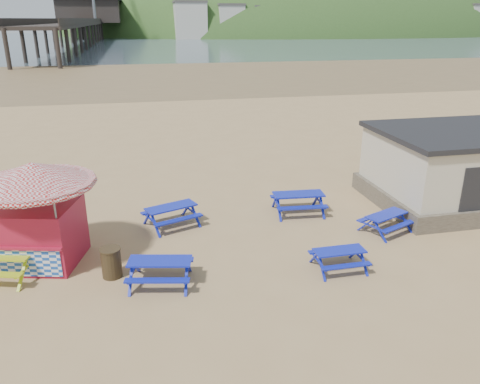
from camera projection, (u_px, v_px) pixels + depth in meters
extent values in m
plane|color=tan|center=(224.00, 233.00, 17.20)|extent=(400.00, 400.00, 0.00)
plane|color=olive|center=(155.00, 73.00, 67.57)|extent=(400.00, 400.00, 0.00)
plane|color=#495B68|center=(141.00, 40.00, 172.90)|extent=(400.00, 400.00, 0.00)
cube|color=#152DB7|center=(171.00, 207.00, 17.57)|extent=(2.04, 1.36, 0.05)
cube|color=#152DB7|center=(164.00, 209.00, 18.17)|extent=(1.87, 0.92, 0.05)
cube|color=#152DB7|center=(179.00, 220.00, 17.18)|extent=(1.87, 0.92, 0.05)
cube|color=#152DB7|center=(299.00, 194.00, 18.72)|extent=(2.07, 0.94, 0.06)
cube|color=#152DB7|center=(294.00, 196.00, 19.45)|extent=(2.03, 0.44, 0.06)
cube|color=#152DB7|center=(303.00, 208.00, 18.20)|extent=(2.03, 0.44, 0.06)
cube|color=#152DB7|center=(160.00, 261.00, 13.69)|extent=(1.96, 1.09, 0.05)
cube|color=#152DB7|center=(163.00, 260.00, 14.37)|extent=(1.86, 0.64, 0.05)
cube|color=#152DB7|center=(157.00, 281.00, 13.21)|extent=(1.86, 0.64, 0.05)
cube|color=#152DB7|center=(340.00, 251.00, 14.52)|extent=(1.60, 0.64, 0.04)
cube|color=#152DB7|center=(332.00, 250.00, 15.09)|extent=(1.60, 0.24, 0.04)
cube|color=#152DB7|center=(346.00, 266.00, 14.12)|extent=(1.60, 0.24, 0.04)
cube|color=#152DB7|center=(387.00, 215.00, 17.11)|extent=(1.80, 1.25, 0.05)
cube|color=#152DB7|center=(374.00, 216.00, 17.62)|extent=(1.63, 0.86, 0.05)
cube|color=#152DB7|center=(398.00, 226.00, 16.77)|extent=(1.63, 0.86, 0.05)
cube|color=#94C513|center=(0.00, 254.00, 14.00)|extent=(2.07, 1.27, 0.05)
cube|color=#94C513|center=(13.00, 253.00, 14.71)|extent=(1.93, 0.81, 0.05)
cube|color=maroon|center=(42.00, 234.00, 14.88)|extent=(2.64, 2.64, 1.97)
cube|color=maroon|center=(26.00, 249.00, 13.80)|extent=(2.13, 0.63, 0.08)
cube|color=#194CB2|center=(29.00, 263.00, 14.00)|extent=(1.92, 0.52, 0.89)
cone|color=silver|center=(33.00, 173.00, 14.17)|extent=(4.56, 4.56, 0.69)
cylinder|color=silver|center=(34.00, 184.00, 14.29)|extent=(4.44, 4.44, 0.18)
cylinder|color=#3E331B|center=(111.00, 263.00, 14.17)|extent=(0.60, 0.60, 0.91)
cylinder|color=#3E331B|center=(110.00, 249.00, 14.01)|extent=(0.64, 0.64, 0.04)
cube|color=#665B4C|center=(459.00, 194.00, 20.10)|extent=(7.40, 5.40, 0.70)
cube|color=beige|center=(465.00, 160.00, 19.57)|extent=(7.00, 5.00, 2.30)
cube|color=black|center=(470.00, 132.00, 19.16)|extent=(7.30, 5.30, 0.20)
cube|color=black|center=(472.00, 193.00, 17.12)|extent=(0.90, 0.06, 2.00)
cube|color=black|center=(89.00, 23.00, 171.79)|extent=(9.00, 220.00, 0.60)
cube|color=black|center=(90.00, 12.00, 180.47)|extent=(22.00, 30.00, 8.00)
ellipsoid|color=#2D4C1E|center=(312.00, 53.00, 249.32)|extent=(264.00, 144.00, 108.00)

